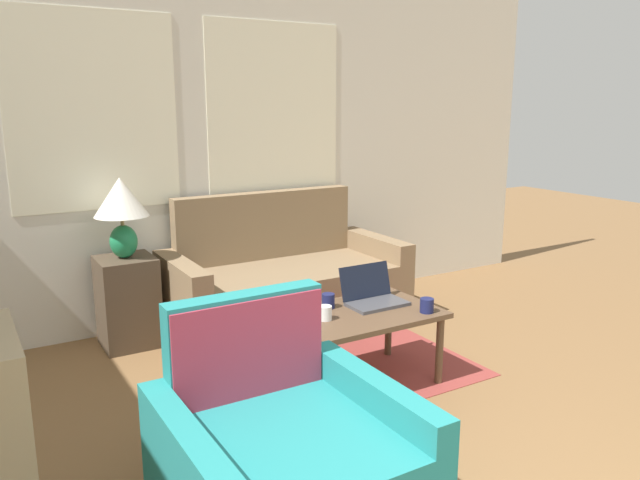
# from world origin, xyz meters

# --- Properties ---
(wall_back) EXTENTS (6.32, 0.06, 2.60)m
(wall_back) POSITION_xyz_m (-0.00, 4.07, 1.31)
(wall_back) COLOR silver
(wall_back) RESTS_ON ground_plane
(rug) EXTENTS (1.55, 1.81, 0.01)m
(rug) POSITION_xyz_m (0.34, 3.03, 0.00)
(rug) COLOR brown
(rug) RESTS_ON ground_plane
(couch) EXTENTS (1.72, 0.82, 0.95)m
(couch) POSITION_xyz_m (0.42, 3.64, 0.28)
(couch) COLOR #846B4C
(couch) RESTS_ON ground_plane
(armchair) EXTENTS (0.85, 0.83, 0.88)m
(armchair) POSITION_xyz_m (-0.67, 1.55, 0.28)
(armchair) COLOR teal
(armchair) RESTS_ON ground_plane
(side_table) EXTENTS (0.36, 0.36, 0.61)m
(side_table) POSITION_xyz_m (-0.67, 3.78, 0.30)
(side_table) COLOR #4C3D2D
(side_table) RESTS_ON ground_plane
(table_lamp) EXTENTS (0.35, 0.35, 0.53)m
(table_lamp) POSITION_xyz_m (-0.67, 3.78, 0.96)
(table_lamp) COLOR #1E8451
(table_lamp) RESTS_ON side_table
(coffee_table) EXTENTS (0.86, 0.59, 0.44)m
(coffee_table) POSITION_xyz_m (0.34, 2.49, 0.39)
(coffee_table) COLOR brown
(coffee_table) RESTS_ON ground_plane
(laptop) EXTENTS (0.35, 0.26, 0.22)m
(laptop) POSITION_xyz_m (0.48, 2.58, 0.49)
(laptop) COLOR #47474C
(laptop) RESTS_ON coffee_table
(cup_navy) EXTENTS (0.07, 0.07, 0.08)m
(cup_navy) POSITION_xyz_m (0.08, 2.48, 0.48)
(cup_navy) COLOR white
(cup_navy) RESTS_ON coffee_table
(cup_yellow) EXTENTS (0.08, 0.08, 0.08)m
(cup_yellow) POSITION_xyz_m (0.65, 2.29, 0.48)
(cup_yellow) COLOR #191E4C
(cup_yellow) RESTS_ON coffee_table
(cup_white) EXTENTS (0.08, 0.08, 0.09)m
(cup_white) POSITION_xyz_m (0.20, 2.64, 0.48)
(cup_white) COLOR #191E4C
(cup_white) RESTS_ON coffee_table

